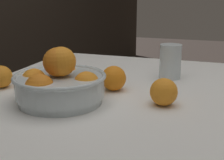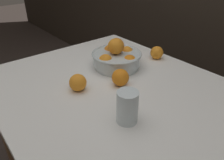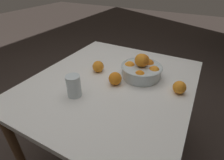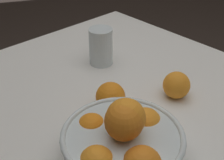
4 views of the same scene
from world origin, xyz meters
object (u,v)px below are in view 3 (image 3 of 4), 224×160
juice_glass (74,87)px  orange_loose_front (98,67)px  fruit_bowl (142,69)px  orange_loose_aside (115,79)px  orange_loose_near_bowl (179,87)px

juice_glass → orange_loose_front: bearing=-174.6°
fruit_bowl → orange_loose_aside: size_ratio=3.31×
orange_loose_near_bowl → juice_glass: bearing=-59.5°
juice_glass → orange_loose_near_bowl: size_ratio=1.68×
orange_loose_front → orange_loose_aside: (0.08, 0.17, 0.00)m
fruit_bowl → juice_glass: size_ratio=2.12×
juice_glass → orange_loose_aside: size_ratio=1.56×
juice_glass → orange_loose_front: size_ratio=1.61×
fruit_bowl → orange_loose_aside: (0.15, -0.11, -0.02)m
orange_loose_aside → juice_glass: bearing=-35.6°
orange_loose_near_bowl → fruit_bowl: bearing=-104.5°
fruit_bowl → orange_loose_near_bowl: 0.25m
orange_loose_near_bowl → orange_loose_aside: 0.36m
fruit_bowl → orange_loose_front: fruit_bowl is taller
fruit_bowl → orange_loose_near_bowl: (0.06, 0.24, -0.02)m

